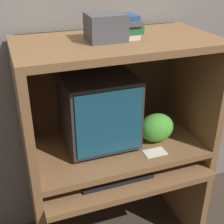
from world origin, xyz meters
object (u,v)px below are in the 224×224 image
object	(u,v)px
keyboard	(115,175)
storage_box	(106,27)
snack_bag	(156,128)
crt_monitor	(99,110)
mouse	(158,166)
book_stack	(120,27)

from	to	relation	value
keyboard	storage_box	world-z (taller)	storage_box
snack_bag	crt_monitor	bearing A→B (deg)	163.68
mouse	crt_monitor	bearing A→B (deg)	144.10
snack_bag	storage_box	size ratio (longest dim) A/B	1.14
snack_bag	keyboard	bearing A→B (deg)	-159.77
mouse	keyboard	bearing A→B (deg)	179.12
crt_monitor	storage_box	xyz separation A→B (m)	(0.03, -0.06, 0.46)
book_stack	storage_box	bearing A→B (deg)	-176.30
book_stack	keyboard	bearing A→B (deg)	-118.44
keyboard	book_stack	distance (m)	0.79
crt_monitor	mouse	size ratio (longest dim) A/B	7.07
book_stack	storage_box	xyz separation A→B (m)	(-0.08, -0.00, 0.01)
crt_monitor	book_stack	bearing A→B (deg)	-25.91
crt_monitor	keyboard	world-z (taller)	crt_monitor
keyboard	book_stack	bearing A→B (deg)	61.56
crt_monitor	book_stack	world-z (taller)	book_stack
book_stack	storage_box	size ratio (longest dim) A/B	1.08
book_stack	snack_bag	bearing A→B (deg)	-11.31
crt_monitor	snack_bag	distance (m)	0.36
mouse	snack_bag	distance (m)	0.22
keyboard	snack_bag	distance (m)	0.37
keyboard	storage_box	xyz separation A→B (m)	(0.01, 0.15, 0.77)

